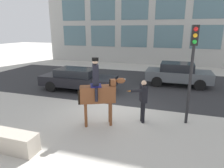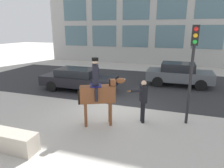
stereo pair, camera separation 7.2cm
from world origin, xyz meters
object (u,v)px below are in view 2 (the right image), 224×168
object	(u,v)px
mounted_horse_lead	(98,92)
traffic_light	(193,60)
street_car_near_lane	(78,79)
street_car_far_lane	(179,74)
pedestrian_bystander	(143,98)
planter_ledge	(8,140)

from	to	relation	value
mounted_horse_lead	traffic_light	distance (m)	3.65
street_car_near_lane	traffic_light	distance (m)	6.96
street_car_near_lane	street_car_far_lane	bearing A→B (deg)	27.59
traffic_light	pedestrian_bystander	bearing A→B (deg)	-165.12
pedestrian_bystander	street_car_far_lane	distance (m)	6.32
mounted_horse_lead	street_car_near_lane	bearing A→B (deg)	101.86
mounted_horse_lead	street_car_far_lane	bearing A→B (deg)	42.48
pedestrian_bystander	street_car_near_lane	xyz separation A→B (m)	(-4.46, 3.17, -0.30)
street_car_near_lane	pedestrian_bystander	bearing A→B (deg)	-35.36
mounted_horse_lead	pedestrian_bystander	bearing A→B (deg)	-0.46
traffic_light	street_car_far_lane	bearing A→B (deg)	93.68
pedestrian_bystander	street_car_near_lane	bearing A→B (deg)	-60.05
traffic_light	planter_ledge	distance (m)	6.77
street_car_near_lane	planter_ledge	bearing A→B (deg)	-82.23
mounted_horse_lead	pedestrian_bystander	world-z (taller)	mounted_horse_lead
mounted_horse_lead	street_car_far_lane	world-z (taller)	mounted_horse_lead
pedestrian_bystander	traffic_light	world-z (taller)	traffic_light
mounted_horse_lead	planter_ledge	xyz separation A→B (m)	(-2.03, -2.44, -1.03)
traffic_light	planter_ledge	world-z (taller)	traffic_light
street_car_far_lane	traffic_light	xyz separation A→B (m)	(0.37, -5.74, 1.75)
pedestrian_bystander	street_car_far_lane	bearing A→B (deg)	-126.64
street_car_near_lane	street_car_far_lane	size ratio (longest dim) A/B	1.10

